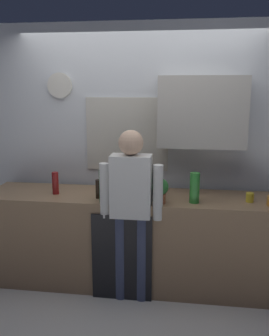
# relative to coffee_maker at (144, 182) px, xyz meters

# --- Properties ---
(ground_plane) EXTENTS (8.00, 8.00, 0.00)m
(ground_plane) POSITION_rel_coffee_maker_xyz_m (-0.08, -0.27, -1.07)
(ground_plane) COLOR silver
(kitchen_counter) EXTENTS (2.98, 0.64, 0.92)m
(kitchen_counter) POSITION_rel_coffee_maker_xyz_m (-0.08, 0.03, -0.61)
(kitchen_counter) COLOR #937251
(kitchen_counter) RESTS_ON ground_plane
(dishwasher_panel) EXTENTS (0.56, 0.02, 0.83)m
(dishwasher_panel) POSITION_rel_coffee_maker_xyz_m (-0.17, -0.30, -0.65)
(dishwasher_panel) COLOR black
(dishwasher_panel) RESTS_ON ground_plane
(back_wall_assembly) EXTENTS (4.58, 0.42, 2.60)m
(back_wall_assembly) POSITION_rel_coffee_maker_xyz_m (-0.01, 0.43, 0.29)
(back_wall_assembly) COLOR silver
(back_wall_assembly) RESTS_ON ground_plane
(coffee_maker) EXTENTS (0.20, 0.20, 0.33)m
(coffee_maker) POSITION_rel_coffee_maker_xyz_m (0.00, 0.00, 0.00)
(coffee_maker) COLOR black
(coffee_maker) RESTS_ON kitchen_counter
(bottle_clear_soda) EXTENTS (0.09, 0.09, 0.28)m
(bottle_clear_soda) POSITION_rel_coffee_maker_xyz_m (0.48, -0.12, -0.01)
(bottle_clear_soda) COLOR #2D8C33
(bottle_clear_soda) RESTS_ON kitchen_counter
(bottle_red_vinegar) EXTENTS (0.06, 0.06, 0.22)m
(bottle_red_vinegar) POSITION_rel_coffee_maker_xyz_m (-0.87, -0.02, -0.04)
(bottle_red_vinegar) COLOR maroon
(bottle_red_vinegar) RESTS_ON kitchen_counter
(bottle_dark_sauce) EXTENTS (0.06, 0.06, 0.18)m
(bottle_dark_sauce) POSITION_rel_coffee_maker_xyz_m (-0.42, -0.11, -0.06)
(bottle_dark_sauce) COLOR black
(bottle_dark_sauce) RESTS_ON kitchen_counter
(bottle_green_wine) EXTENTS (0.07, 0.07, 0.30)m
(bottle_green_wine) POSITION_rel_coffee_maker_xyz_m (-0.35, -0.20, 0.00)
(bottle_green_wine) COLOR #195923
(bottle_green_wine) RESTS_ON kitchen_counter
(cup_yellow_cup) EXTENTS (0.07, 0.07, 0.08)m
(cup_yellow_cup) POSITION_rel_coffee_maker_xyz_m (0.99, -0.02, -0.10)
(cup_yellow_cup) COLOR yellow
(cup_yellow_cup) RESTS_ON kitchen_counter
(potted_plant) EXTENTS (0.15, 0.15, 0.23)m
(potted_plant) POSITION_rel_coffee_maker_xyz_m (0.17, -0.18, -0.01)
(potted_plant) COLOR #9E5638
(potted_plant) RESTS_ON kitchen_counter
(dish_soap) EXTENTS (0.06, 0.06, 0.18)m
(dish_soap) POSITION_rel_coffee_maker_xyz_m (0.13, 0.13, -0.07)
(dish_soap) COLOR blue
(dish_soap) RESTS_ON kitchen_counter
(person_at_sink) EXTENTS (0.57, 0.22, 1.60)m
(person_at_sink) POSITION_rel_coffee_maker_xyz_m (-0.08, -0.27, -0.12)
(person_at_sink) COLOR #3F4766
(person_at_sink) RESTS_ON ground_plane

